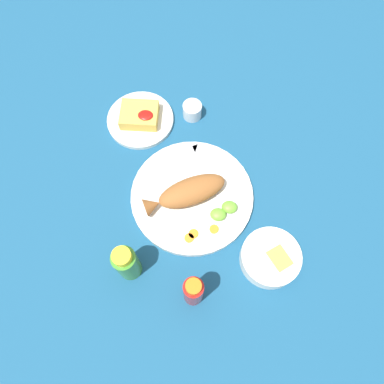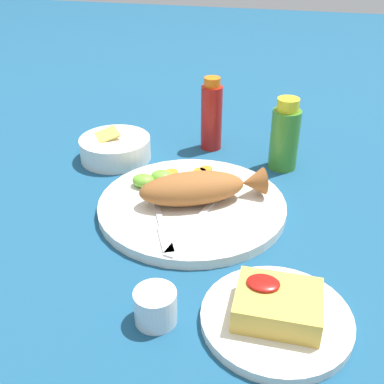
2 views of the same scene
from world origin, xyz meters
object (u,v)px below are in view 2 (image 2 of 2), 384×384
at_px(fork_far, 161,224).
at_px(guacamole_bowl, 115,147).
at_px(main_plate, 192,206).
at_px(salt_cup, 156,308).
at_px(hot_sauce_bottle_green, 285,136).
at_px(fork_near, 190,229).
at_px(fried_fish, 199,188).
at_px(side_plate_fries, 276,319).
at_px(hot_sauce_bottle_red, 211,115).

height_order(fork_far, guacamole_bowl, guacamole_bowl).
xyz_separation_m(main_plate, salt_cup, (-0.02, 0.27, 0.01)).
bearing_deg(fork_far, hot_sauce_bottle_green, 123.70).
distance_m(main_plate, fork_near, 0.09).
relative_size(main_plate, guacamole_bowl, 2.22).
height_order(fried_fish, guacamole_bowl, fried_fish).
bearing_deg(fried_fish, main_plate, -0.00).
bearing_deg(fork_far, main_plate, 133.54).
bearing_deg(guacamole_bowl, salt_cup, 117.27).
xyz_separation_m(fork_far, guacamole_bowl, (0.18, -0.24, 0.01)).
bearing_deg(main_plate, side_plate_fries, 125.40).
bearing_deg(guacamole_bowl, fork_near, 132.31).
bearing_deg(main_plate, fried_fish, -155.04).
distance_m(hot_sauce_bottle_green, guacamole_bowl, 0.36).
height_order(fork_far, side_plate_fries, fork_far).
distance_m(main_plate, hot_sauce_bottle_red, 0.27).
bearing_deg(fried_fish, guacamole_bowl, -60.62).
height_order(fried_fish, hot_sauce_bottle_red, hot_sauce_bottle_red).
height_order(main_plate, fried_fish, fried_fish).
bearing_deg(fork_near, salt_cup, 11.40).
bearing_deg(side_plate_fries, fork_far, -37.87).
bearing_deg(guacamole_bowl, main_plate, 141.93).
bearing_deg(salt_cup, main_plate, -86.71).
height_order(fork_near, fork_far, same).
bearing_deg(hot_sauce_bottle_green, fork_far, 58.54).
relative_size(hot_sauce_bottle_red, salt_cup, 2.85).
height_order(hot_sauce_bottle_red, salt_cup, hot_sauce_bottle_red).
distance_m(main_plate, guacamole_bowl, 0.26).
bearing_deg(hot_sauce_bottle_green, guacamole_bowl, 7.13).
distance_m(side_plate_fries, guacamole_bowl, 0.55).
xyz_separation_m(salt_cup, side_plate_fries, (-0.15, -0.03, -0.01)).
bearing_deg(fork_near, hot_sauce_bottle_green, 168.33).
distance_m(fork_near, salt_cup, 0.19).
xyz_separation_m(hot_sauce_bottle_green, salt_cup, (0.13, 0.48, -0.05)).
relative_size(salt_cup, guacamole_bowl, 0.38).
bearing_deg(hot_sauce_bottle_green, fried_fish, 56.64).
relative_size(main_plate, fried_fish, 1.45).
bearing_deg(hot_sauce_bottle_red, guacamole_bowl, 28.39).
bearing_deg(side_plate_fries, main_plate, -54.60).
xyz_separation_m(hot_sauce_bottle_green, guacamole_bowl, (0.35, 0.04, -0.04)).
bearing_deg(hot_sauce_bottle_green, side_plate_fries, 93.32).
height_order(fork_far, salt_cup, salt_cup).
relative_size(side_plate_fries, guacamole_bowl, 1.32).
xyz_separation_m(fork_far, salt_cup, (-0.05, 0.19, 0.00)).
bearing_deg(main_plate, fork_far, 68.38).
height_order(main_plate, fork_far, fork_far).
height_order(fried_fish, fork_near, fried_fish).
xyz_separation_m(main_plate, guacamole_bowl, (0.21, -0.16, 0.02)).
distance_m(fried_fish, hot_sauce_bottle_green, 0.24).
height_order(hot_sauce_bottle_green, guacamole_bowl, hot_sauce_bottle_green).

